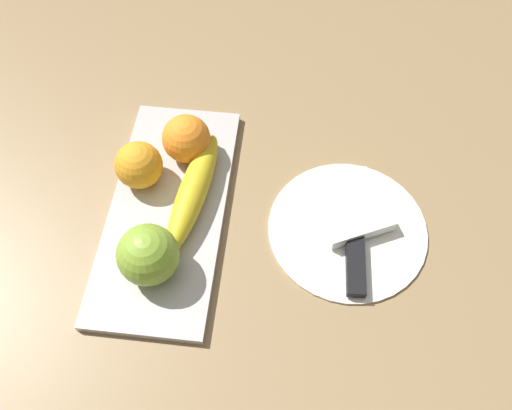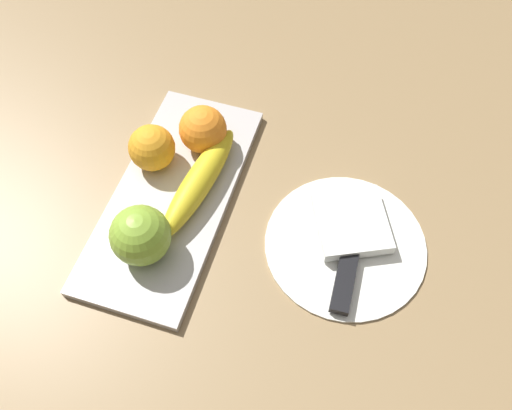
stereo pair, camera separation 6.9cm
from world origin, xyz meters
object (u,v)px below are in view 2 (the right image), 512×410
object	(u,v)px
banana	(199,181)
orange_near_banana	(151,149)
dinner_plate	(345,244)
knife	(347,269)
fruit_tray	(171,196)
apple	(139,235)
folded_napkin	(351,222)
orange_near_apple	(203,129)

from	to	relation	value
banana	orange_near_banana	xyz separation A→B (m)	(0.02, 0.08, 0.01)
dinner_plate	knife	world-z (taller)	knife
banana	orange_near_banana	world-z (taller)	orange_near_banana
knife	dinner_plate	bearing A→B (deg)	10.61
dinner_plate	fruit_tray	bearing A→B (deg)	90.00
banana	knife	world-z (taller)	banana
banana	dinner_plate	size ratio (longest dim) A/B	0.90
fruit_tray	apple	size ratio (longest dim) A/B	4.60
banana	knife	xyz separation A→B (m)	(-0.06, -0.22, -0.02)
banana	knife	distance (m)	0.23
orange_near_banana	dinner_plate	world-z (taller)	orange_near_banana
dinner_plate	banana	bearing A→B (deg)	84.68
fruit_tray	dinner_plate	distance (m)	0.25
apple	knife	size ratio (longest dim) A/B	0.43
folded_napkin	knife	world-z (taller)	folded_napkin
knife	folded_napkin	bearing A→B (deg)	5.53
dinner_plate	orange_near_banana	bearing A→B (deg)	81.73
fruit_tray	banana	distance (m)	0.05
dinner_plate	folded_napkin	xyz separation A→B (m)	(0.03, 0.00, 0.01)
apple	orange_near_banana	xyz separation A→B (m)	(0.13, 0.04, -0.01)
apple	orange_near_banana	world-z (taller)	apple
apple	dinner_plate	size ratio (longest dim) A/B	0.36
orange_near_banana	folded_napkin	bearing A→B (deg)	-93.01
apple	knife	bearing A→B (deg)	-79.05
folded_napkin	knife	size ratio (longest dim) A/B	0.55
orange_near_banana	folded_napkin	size ratio (longest dim) A/B	0.67
banana	fruit_tray	bearing A→B (deg)	-54.13
dinner_plate	knife	size ratio (longest dim) A/B	1.20
orange_near_banana	orange_near_apple	bearing A→B (deg)	-47.28
fruit_tray	apple	world-z (taller)	apple
fruit_tray	dinner_plate	bearing A→B (deg)	-90.00
fruit_tray	banana	bearing A→B (deg)	-62.16
apple	orange_near_apple	size ratio (longest dim) A/B	1.13
fruit_tray	banana	xyz separation A→B (m)	(0.02, -0.04, 0.03)
folded_napkin	banana	bearing A→B (deg)	91.93
apple	folded_napkin	xyz separation A→B (m)	(0.12, -0.25, -0.03)
orange_near_apple	orange_near_banana	distance (m)	0.08
apple	orange_near_apple	bearing A→B (deg)	-4.96
knife	orange_near_apple	bearing A→B (deg)	58.74
apple	banana	distance (m)	0.12
dinner_plate	knife	distance (m)	0.04
apple	folded_napkin	bearing A→B (deg)	-64.88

